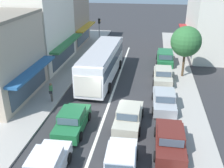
{
  "coord_description": "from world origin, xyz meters",
  "views": [
    {
      "loc": [
        3.24,
        -18.08,
        10.21
      ],
      "look_at": [
        0.04,
        2.18,
        1.2
      ],
      "focal_mm": 42.0,
      "sensor_mm": 36.0,
      "label": 1
    }
  ],
  "objects_px": {
    "pedestrian_with_handbag_near": "(51,91)",
    "city_bus": "(102,62)",
    "sedan_adjacent_lane_lead": "(46,167)",
    "parked_sedan_kerb_front": "(170,140)",
    "hatchback_behind_bus_mid": "(121,162)",
    "parked_sedan_kerb_third": "(163,75)",
    "traffic_light_downstreet": "(99,28)",
    "parked_wagon_kerb_rear": "(165,58)",
    "sedan_behind_bus_near": "(129,116)",
    "street_tree_right": "(186,42)",
    "parked_sedan_kerb_second": "(164,100)",
    "sedan_queue_far_back": "(72,121)"
  },
  "relations": [
    {
      "from": "sedan_queue_far_back",
      "to": "pedestrian_with_handbag_near",
      "type": "height_order",
      "value": "pedestrian_with_handbag_near"
    },
    {
      "from": "pedestrian_with_handbag_near",
      "to": "city_bus",
      "type": "bearing_deg",
      "value": 60.43
    },
    {
      "from": "parked_wagon_kerb_rear",
      "to": "parked_sedan_kerb_third",
      "type": "bearing_deg",
      "value": -93.53
    },
    {
      "from": "parked_sedan_kerb_second",
      "to": "pedestrian_with_handbag_near",
      "type": "distance_m",
      "value": 9.21
    },
    {
      "from": "parked_sedan_kerb_front",
      "to": "pedestrian_with_handbag_near",
      "type": "distance_m",
      "value": 10.55
    },
    {
      "from": "hatchback_behind_bus_mid",
      "to": "sedan_behind_bus_near",
      "type": "distance_m",
      "value": 4.86
    },
    {
      "from": "parked_sedan_kerb_second",
      "to": "hatchback_behind_bus_mid",
      "type": "bearing_deg",
      "value": -107.69
    },
    {
      "from": "city_bus",
      "to": "parked_sedan_kerb_third",
      "type": "distance_m",
      "value": 6.12
    },
    {
      "from": "city_bus",
      "to": "sedan_adjacent_lane_lead",
      "type": "distance_m",
      "value": 13.88
    },
    {
      "from": "sedan_behind_bus_near",
      "to": "pedestrian_with_handbag_near",
      "type": "xyz_separation_m",
      "value": [
        -6.63,
        2.37,
        0.4
      ]
    },
    {
      "from": "parked_wagon_kerb_rear",
      "to": "pedestrian_with_handbag_near",
      "type": "xyz_separation_m",
      "value": [
        -9.52,
        -11.48,
        0.32
      ]
    },
    {
      "from": "parked_sedan_kerb_front",
      "to": "traffic_light_downstreet",
      "type": "distance_m",
      "value": 22.99
    },
    {
      "from": "city_bus",
      "to": "sedan_queue_far_back",
      "type": "bearing_deg",
      "value": -92.1
    },
    {
      "from": "hatchback_behind_bus_mid",
      "to": "pedestrian_with_handbag_near",
      "type": "relative_size",
      "value": 2.3
    },
    {
      "from": "parked_sedan_kerb_second",
      "to": "street_tree_right",
      "type": "bearing_deg",
      "value": 73.65
    },
    {
      "from": "parked_sedan_kerb_second",
      "to": "street_tree_right",
      "type": "xyz_separation_m",
      "value": [
        2.03,
        6.9,
        3.06
      ]
    },
    {
      "from": "street_tree_right",
      "to": "parked_sedan_kerb_second",
      "type": "bearing_deg",
      "value": -106.35
    },
    {
      "from": "sedan_adjacent_lane_lead",
      "to": "parked_wagon_kerb_rear",
      "type": "distance_m",
      "value": 20.79
    },
    {
      "from": "parked_sedan_kerb_second",
      "to": "pedestrian_with_handbag_near",
      "type": "relative_size",
      "value": 2.6
    },
    {
      "from": "parked_sedan_kerb_front",
      "to": "parked_wagon_kerb_rear",
      "type": "distance_m",
      "value": 16.25
    },
    {
      "from": "parked_sedan_kerb_second",
      "to": "traffic_light_downstreet",
      "type": "height_order",
      "value": "traffic_light_downstreet"
    },
    {
      "from": "city_bus",
      "to": "parked_sedan_kerb_third",
      "type": "relative_size",
      "value": 2.59
    },
    {
      "from": "sedan_adjacent_lane_lead",
      "to": "pedestrian_with_handbag_near",
      "type": "bearing_deg",
      "value": 109.05
    },
    {
      "from": "sedan_behind_bus_near",
      "to": "parked_wagon_kerb_rear",
      "type": "distance_m",
      "value": 14.15
    },
    {
      "from": "sedan_adjacent_lane_lead",
      "to": "street_tree_right",
      "type": "xyz_separation_m",
      "value": [
        8.37,
        15.72,
        3.06
      ]
    },
    {
      "from": "sedan_behind_bus_near",
      "to": "parked_sedan_kerb_front",
      "type": "xyz_separation_m",
      "value": [
        2.77,
        -2.4,
        0.0
      ]
    },
    {
      "from": "traffic_light_downstreet",
      "to": "pedestrian_with_handbag_near",
      "type": "height_order",
      "value": "traffic_light_downstreet"
    },
    {
      "from": "sedan_queue_far_back",
      "to": "street_tree_right",
      "type": "height_order",
      "value": "street_tree_right"
    },
    {
      "from": "city_bus",
      "to": "sedan_adjacent_lane_lead",
      "type": "xyz_separation_m",
      "value": [
        -0.35,
        -13.82,
        -1.22
      ]
    },
    {
      "from": "traffic_light_downstreet",
      "to": "sedan_queue_far_back",
      "type": "bearing_deg",
      "value": -83.91
    },
    {
      "from": "parked_sedan_kerb_third",
      "to": "pedestrian_with_handbag_near",
      "type": "distance_m",
      "value": 10.93
    },
    {
      "from": "city_bus",
      "to": "parked_sedan_kerb_front",
      "type": "height_order",
      "value": "city_bus"
    },
    {
      "from": "hatchback_behind_bus_mid",
      "to": "street_tree_right",
      "type": "relative_size",
      "value": 0.72
    },
    {
      "from": "parked_wagon_kerb_rear",
      "to": "traffic_light_downstreet",
      "type": "distance_m",
      "value": 10.29
    },
    {
      "from": "traffic_light_downstreet",
      "to": "city_bus",
      "type": "bearing_deg",
      "value": -77.15
    },
    {
      "from": "sedan_behind_bus_near",
      "to": "parked_sedan_kerb_front",
      "type": "bearing_deg",
      "value": -40.95
    },
    {
      "from": "city_bus",
      "to": "pedestrian_with_handbag_near",
      "type": "xyz_separation_m",
      "value": [
        -3.19,
        -5.61,
        -0.81
      ]
    },
    {
      "from": "parked_wagon_kerb_rear",
      "to": "street_tree_right",
      "type": "bearing_deg",
      "value": -66.94
    },
    {
      "from": "sedan_queue_far_back",
      "to": "parked_sedan_kerb_third",
      "type": "xyz_separation_m",
      "value": [
        6.32,
        9.45,
        0.0
      ]
    },
    {
      "from": "city_bus",
      "to": "sedan_behind_bus_near",
      "type": "height_order",
      "value": "city_bus"
    },
    {
      "from": "sedan_queue_far_back",
      "to": "street_tree_right",
      "type": "xyz_separation_m",
      "value": [
        8.35,
        11.04,
        3.06
      ]
    },
    {
      "from": "sedan_adjacent_lane_lead",
      "to": "parked_sedan_kerb_front",
      "type": "relative_size",
      "value": 1.01
    },
    {
      "from": "parked_sedan_kerb_second",
      "to": "traffic_light_downstreet",
      "type": "relative_size",
      "value": 1.01
    },
    {
      "from": "parked_sedan_kerb_second",
      "to": "traffic_light_downstreet",
      "type": "xyz_separation_m",
      "value": [
        -8.45,
        15.79,
        2.19
      ]
    },
    {
      "from": "sedan_queue_far_back",
      "to": "parked_wagon_kerb_rear",
      "type": "bearing_deg",
      "value": 66.05
    },
    {
      "from": "traffic_light_downstreet",
      "to": "street_tree_right",
      "type": "height_order",
      "value": "street_tree_right"
    },
    {
      "from": "parked_wagon_kerb_rear",
      "to": "street_tree_right",
      "type": "xyz_separation_m",
      "value": [
        1.69,
        -3.96,
        2.98
      ]
    },
    {
      "from": "parked_sedan_kerb_third",
      "to": "traffic_light_downstreet",
      "type": "height_order",
      "value": "traffic_light_downstreet"
    },
    {
      "from": "sedan_adjacent_lane_lead",
      "to": "pedestrian_with_handbag_near",
      "type": "relative_size",
      "value": 2.61
    },
    {
      "from": "sedan_queue_far_back",
      "to": "traffic_light_downstreet",
      "type": "height_order",
      "value": "traffic_light_downstreet"
    }
  ]
}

